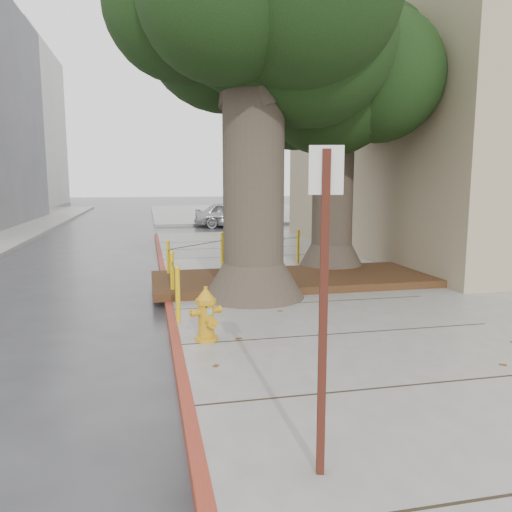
% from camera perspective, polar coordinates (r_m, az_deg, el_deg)
% --- Properties ---
extents(ground, '(140.00, 140.00, 0.00)m').
position_cam_1_polar(ground, '(7.72, 6.20, -10.11)').
color(ground, '#28282B').
rests_on(ground, ground).
extents(sidewalk_far, '(16.00, 20.00, 0.15)m').
position_cam_1_polar(sidewalk_far, '(37.93, 0.44, 5.02)').
color(sidewalk_far, slate).
rests_on(sidewalk_far, ground).
extents(curb_red, '(0.14, 26.00, 0.16)m').
position_cam_1_polar(curb_red, '(9.73, -9.91, -5.77)').
color(curb_red, maroon).
rests_on(curb_red, ground).
extents(planter_bed, '(6.40, 2.60, 0.16)m').
position_cam_1_polar(planter_bed, '(11.52, 4.33, -2.62)').
color(planter_bed, black).
rests_on(planter_bed, sidewalk_main).
extents(building_corner, '(12.00, 13.00, 10.00)m').
position_cam_1_polar(building_corner, '(19.92, 27.15, 15.00)').
color(building_corner, gray).
rests_on(building_corner, ground).
extents(building_side_white, '(10.00, 10.00, 9.00)m').
position_cam_1_polar(building_side_white, '(37.75, 17.15, 11.34)').
color(building_side_white, silver).
rests_on(building_side_white, ground).
extents(building_side_grey, '(12.00, 14.00, 12.00)m').
position_cam_1_polar(building_side_grey, '(46.05, 20.17, 12.52)').
color(building_side_grey, slate).
rests_on(building_side_grey, ground).
extents(tree_near, '(4.50, 3.80, 7.68)m').
position_cam_1_polar(tree_near, '(10.44, 1.49, 24.82)').
color(tree_near, '#4C3F33').
rests_on(tree_near, sidewalk_main).
extents(tree_far, '(4.50, 3.80, 7.17)m').
position_cam_1_polar(tree_far, '(13.47, 10.26, 19.40)').
color(tree_far, '#4C3F33').
rests_on(tree_far, sidewalk_main).
extents(bollard_ring, '(3.79, 5.39, 0.95)m').
position_cam_1_polar(bollard_ring, '(11.54, -4.76, -0.42)').
color(bollard_ring, gold).
rests_on(bollard_ring, sidewalk_main).
extents(fire_hydrant, '(0.43, 0.43, 0.81)m').
position_cam_1_polar(fire_hydrant, '(7.34, -5.71, -6.66)').
color(fire_hydrant, orange).
rests_on(fire_hydrant, sidewalk_main).
extents(signpost, '(0.25, 0.08, 2.58)m').
position_cam_1_polar(signpost, '(3.83, 7.73, -4.51)').
color(signpost, '#471911').
rests_on(signpost, sidewalk_main).
extents(car_silver, '(4.19, 2.05, 1.37)m').
position_cam_1_polar(car_silver, '(26.57, -2.73, 4.78)').
color(car_silver, '#9FA0A4').
rests_on(car_silver, ground).
extents(car_red, '(4.19, 1.70, 1.35)m').
position_cam_1_polar(car_red, '(29.41, 12.97, 4.92)').
color(car_red, maroon).
rests_on(car_red, ground).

